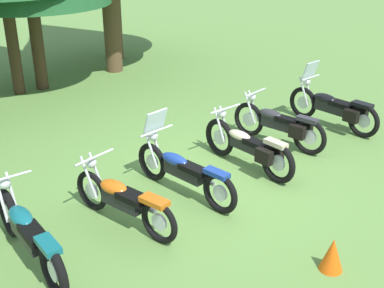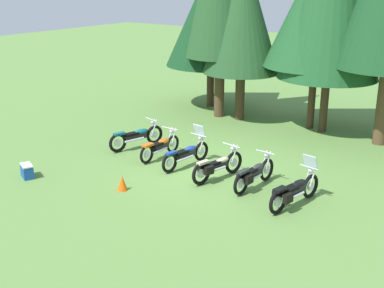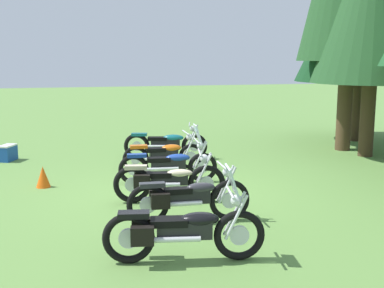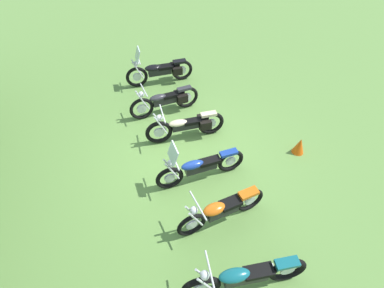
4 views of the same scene
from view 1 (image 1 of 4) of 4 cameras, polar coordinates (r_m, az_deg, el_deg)
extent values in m
plane|color=#608C42|center=(9.16, 2.44, -3.79)|extent=(80.00, 80.00, 0.00)
torus|color=black|center=(7.88, -20.08, -7.36)|extent=(0.31, 0.74, 0.74)
cylinder|color=silver|center=(7.88, -20.08, -7.36)|extent=(0.12, 0.28, 0.28)
torus|color=black|center=(6.54, -15.41, -13.74)|extent=(0.31, 0.74, 0.74)
cylinder|color=silver|center=(6.54, -15.41, -13.74)|extent=(0.12, 0.28, 0.28)
cube|color=black|center=(7.14, -18.09, -9.56)|extent=(0.43, 0.85, 0.24)
ellipsoid|color=#14606B|center=(7.25, -18.86, -7.77)|extent=(0.42, 0.63, 0.18)
cube|color=black|center=(6.89, -17.56, -9.66)|extent=(0.39, 0.59, 0.10)
cube|color=#14606B|center=(6.41, -16.03, -10.95)|extent=(0.31, 0.48, 0.08)
cylinder|color=silver|center=(7.66, -20.82, -5.82)|extent=(0.13, 0.33, 0.65)
cylinder|color=silver|center=(7.70, -19.68, -5.50)|extent=(0.13, 0.33, 0.65)
cylinder|color=silver|center=(7.46, -20.43, -3.66)|extent=(0.72, 0.24, 0.04)
sphere|color=silver|center=(7.59, -20.51, -4.20)|extent=(0.21, 0.21, 0.17)
cylinder|color=silver|center=(7.07, -16.46, -10.52)|extent=(0.30, 0.81, 0.08)
torus|color=black|center=(8.20, -11.30, -5.21)|extent=(0.11, 0.67, 0.67)
cylinder|color=silver|center=(8.20, -11.30, -5.21)|extent=(0.06, 0.26, 0.26)
torus|color=black|center=(7.28, -3.75, -8.84)|extent=(0.11, 0.67, 0.67)
cylinder|color=silver|center=(7.28, -3.75, -8.84)|extent=(0.06, 0.26, 0.26)
cube|color=black|center=(7.66, -7.81, -6.26)|extent=(0.25, 0.72, 0.24)
ellipsoid|color=#D16014|center=(7.72, -8.90, -4.84)|extent=(0.30, 0.52, 0.18)
cube|color=black|center=(7.48, -6.79, -6.00)|extent=(0.28, 0.49, 0.10)
cube|color=#D16014|center=(7.16, -4.29, -6.47)|extent=(0.22, 0.45, 0.08)
cylinder|color=silver|center=(7.97, -11.66, -3.72)|extent=(0.05, 0.34, 0.65)
cylinder|color=silver|center=(8.06, -10.73, -3.28)|extent=(0.05, 0.34, 0.65)
cylinder|color=silver|center=(7.81, -11.01, -1.48)|extent=(0.76, 0.05, 0.04)
sphere|color=silver|center=(7.93, -11.37, -2.08)|extent=(0.17, 0.17, 0.17)
cylinder|color=silver|center=(7.69, -6.16, -6.78)|extent=(0.10, 0.72, 0.08)
torus|color=black|center=(8.96, -4.54, -2.02)|extent=(0.19, 0.70, 0.69)
cylinder|color=silver|center=(8.96, -4.54, -2.02)|extent=(0.08, 0.27, 0.26)
torus|color=black|center=(7.96, 3.20, -5.58)|extent=(0.19, 0.70, 0.69)
cylinder|color=silver|center=(7.96, 3.20, -5.58)|extent=(0.08, 0.27, 0.26)
cube|color=black|center=(8.39, -0.91, -3.08)|extent=(0.28, 0.81, 0.23)
ellipsoid|color=navy|center=(8.47, -1.97, -1.74)|extent=(0.30, 0.59, 0.18)
cube|color=black|center=(8.20, 0.17, -2.87)|extent=(0.28, 0.55, 0.10)
cube|color=navy|center=(7.85, 2.81, -3.33)|extent=(0.23, 0.46, 0.08)
cylinder|color=silver|center=(8.75, -4.69, -0.54)|extent=(0.08, 0.34, 0.65)
cylinder|color=silver|center=(8.84, -3.99, -0.26)|extent=(0.08, 0.34, 0.65)
cylinder|color=silver|center=(8.60, -4.05, 1.49)|extent=(0.73, 0.12, 0.04)
sphere|color=silver|center=(8.71, -4.43, 0.92)|extent=(0.19, 0.19, 0.17)
cylinder|color=silver|center=(8.40, 0.52, -3.70)|extent=(0.17, 0.80, 0.08)
cube|color=silver|center=(8.55, -4.18, 2.63)|extent=(0.45, 0.20, 0.39)
torus|color=black|center=(9.86, 3.14, 0.76)|extent=(0.27, 0.76, 0.76)
cylinder|color=silver|center=(9.86, 3.14, 0.76)|extent=(0.11, 0.29, 0.29)
torus|color=black|center=(8.95, 9.72, -2.14)|extent=(0.27, 0.76, 0.76)
cylinder|color=silver|center=(8.95, 9.72, -2.14)|extent=(0.11, 0.29, 0.29)
cube|color=black|center=(9.35, 6.29, -0.10)|extent=(0.34, 0.76, 0.21)
ellipsoid|color=beige|center=(9.42, 5.43, 1.00)|extent=(0.34, 0.56, 0.16)
cube|color=black|center=(9.18, 7.24, 0.06)|extent=(0.32, 0.53, 0.10)
cube|color=beige|center=(8.84, 9.48, 0.08)|extent=(0.26, 0.47, 0.08)
cylinder|color=silver|center=(9.66, 3.12, 2.16)|extent=(0.11, 0.34, 0.65)
cylinder|color=silver|center=(9.75, 3.73, 2.37)|extent=(0.11, 0.34, 0.65)
cylinder|color=silver|center=(9.53, 3.81, 4.01)|extent=(0.75, 0.19, 0.04)
sphere|color=silver|center=(9.63, 3.42, 3.48)|extent=(0.20, 0.20, 0.17)
cylinder|color=silver|center=(9.36, 7.50, -0.63)|extent=(0.23, 0.74, 0.08)
cube|color=black|center=(8.91, 8.16, -1.41)|extent=(0.20, 0.34, 0.26)
cube|color=black|center=(9.12, 9.41, -0.88)|extent=(0.20, 0.34, 0.26)
torus|color=black|center=(10.83, 6.45, 2.81)|extent=(0.15, 0.74, 0.74)
cylinder|color=silver|center=(10.83, 6.45, 2.81)|extent=(0.07, 0.29, 0.29)
torus|color=black|center=(10.14, 13.17, 0.77)|extent=(0.15, 0.74, 0.74)
cylinder|color=silver|center=(10.14, 13.17, 0.77)|extent=(0.07, 0.29, 0.29)
cube|color=black|center=(10.43, 9.75, 2.37)|extent=(0.23, 0.73, 0.24)
ellipsoid|color=#2D2D33|center=(10.47, 8.88, 3.40)|extent=(0.26, 0.53, 0.19)
cube|color=black|center=(10.29, 10.73, 2.70)|extent=(0.24, 0.49, 0.10)
cube|color=#2D2D33|center=(10.05, 12.96, 2.72)|extent=(0.19, 0.45, 0.08)
cylinder|color=silver|center=(10.64, 6.58, 4.12)|extent=(0.07, 0.34, 0.65)
cylinder|color=silver|center=(10.75, 6.99, 4.30)|extent=(0.07, 0.34, 0.65)
cylinder|color=silver|center=(10.54, 7.24, 5.83)|extent=(0.68, 0.08, 0.04)
sphere|color=silver|center=(10.63, 6.80, 5.33)|extent=(0.18, 0.18, 0.17)
cylinder|color=silver|center=(10.47, 10.78, 1.88)|extent=(0.13, 0.72, 0.08)
cube|color=black|center=(10.07, 11.85, 1.36)|extent=(0.16, 0.33, 0.26)
cube|color=black|center=(10.31, 12.64, 1.81)|extent=(0.16, 0.33, 0.26)
torus|color=black|center=(12.04, 12.47, 4.61)|extent=(0.24, 0.75, 0.74)
cylinder|color=silver|center=(12.04, 12.47, 4.61)|extent=(0.10, 0.29, 0.28)
torus|color=black|center=(11.27, 18.88, 2.48)|extent=(0.24, 0.75, 0.74)
cylinder|color=silver|center=(11.27, 18.88, 2.48)|extent=(0.10, 0.29, 0.28)
cube|color=black|center=(11.60, 15.63, 4.09)|extent=(0.37, 0.81, 0.24)
ellipsoid|color=black|center=(11.66, 14.83, 5.06)|extent=(0.39, 0.60, 0.19)
cube|color=black|center=(11.46, 16.59, 4.36)|extent=(0.36, 0.56, 0.10)
cube|color=black|center=(11.19, 18.76, 4.24)|extent=(0.29, 0.47, 0.08)
cylinder|color=silver|center=(11.85, 12.58, 5.80)|extent=(0.11, 0.34, 0.65)
cylinder|color=silver|center=(11.99, 13.08, 5.97)|extent=(0.11, 0.34, 0.65)
cylinder|color=silver|center=(11.78, 13.30, 7.34)|extent=(0.63, 0.15, 0.04)
sphere|color=silver|center=(11.86, 12.89, 6.89)|extent=(0.20, 0.20, 0.17)
cylinder|color=silver|center=(11.67, 16.68, 3.61)|extent=(0.22, 0.78, 0.08)
cube|color=silver|center=(11.74, 13.30, 8.21)|extent=(0.46, 0.23, 0.39)
cube|color=black|center=(11.18, 17.59, 3.03)|extent=(0.20, 0.34, 0.26)
cube|color=black|center=(11.48, 18.56, 3.45)|extent=(0.20, 0.34, 0.26)
cylinder|color=#42301E|center=(14.03, -19.68, 10.68)|extent=(0.30, 0.30, 2.68)
cylinder|color=#42301E|center=(14.28, -17.10, 10.43)|extent=(0.34, 0.34, 2.29)
cylinder|color=brown|center=(15.51, -9.11, 13.54)|extent=(0.50, 0.50, 2.99)
cylinder|color=brown|center=(17.04, -8.93, 14.44)|extent=(0.52, 0.52, 2.96)
cone|color=#EA590F|center=(7.05, 15.63, -11.98)|extent=(0.32, 0.32, 0.48)
camera|label=2|loc=(18.09, 71.05, 15.40)|focal=48.06mm
camera|label=3|loc=(16.82, 30.75, 16.15)|focal=45.63mm
camera|label=4|loc=(7.44, -47.66, 32.08)|focal=29.02mm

